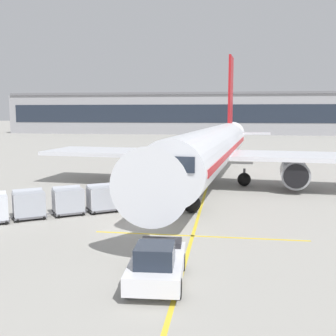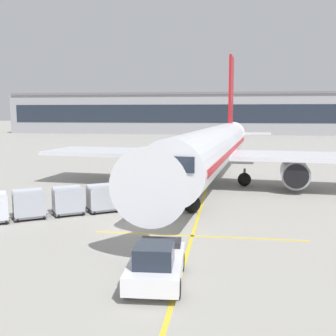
# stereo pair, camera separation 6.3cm
# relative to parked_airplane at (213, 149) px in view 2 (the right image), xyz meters

# --- Properties ---
(ground_plane) EXTENTS (600.00, 600.00, 0.00)m
(ground_plane) POSITION_rel_parked_airplane_xyz_m (-3.80, -14.25, -3.50)
(ground_plane) COLOR #9E9B93
(parked_airplane) EXTENTS (32.83, 42.64, 14.09)m
(parked_airplane) POSITION_rel_parked_airplane_xyz_m (0.00, 0.00, 0.00)
(parked_airplane) COLOR silver
(parked_airplane) RESTS_ON ground
(belt_loader) EXTENTS (4.73, 4.28, 3.36)m
(belt_loader) POSITION_rel_parked_airplane_xyz_m (-4.53, -8.41, -2.59)
(belt_loader) COLOR gold
(belt_loader) RESTS_ON ground
(baggage_cart_lead) EXTENTS (2.71, 2.44, 1.91)m
(baggage_cart_lead) POSITION_rel_parked_airplane_xyz_m (-7.21, -11.05, -2.50)
(baggage_cart_lead) COLOR #515156
(baggage_cart_lead) RESTS_ON ground
(baggage_cart_second) EXTENTS (2.71, 2.44, 1.91)m
(baggage_cart_second) POSITION_rel_parked_airplane_xyz_m (-9.22, -12.23, -2.50)
(baggage_cart_second) COLOR #515156
(baggage_cart_second) RESTS_ON ground
(baggage_cart_third) EXTENTS (2.71, 2.44, 1.91)m
(baggage_cart_third) POSITION_rel_parked_airplane_xyz_m (-11.34, -13.61, -2.50)
(baggage_cart_third) COLOR #515156
(baggage_cart_third) RESTS_ON ground
(pushback_tug) EXTENTS (2.36, 4.52, 1.83)m
(pushback_tug) POSITION_rel_parked_airplane_xyz_m (-1.34, -22.44, -2.68)
(pushback_tug) COLOR silver
(pushback_tug) RESTS_ON ground
(ground_crew_by_loader) EXTENTS (0.54, 0.36, 1.74)m
(ground_crew_by_loader) POSITION_rel_parked_airplane_xyz_m (-3.72, -9.91, -2.50)
(ground_crew_by_loader) COLOR #514C42
(ground_crew_by_loader) RESTS_ON ground
(ground_crew_by_carts) EXTENTS (0.52, 0.39, 1.74)m
(ground_crew_by_carts) POSITION_rel_parked_airplane_xyz_m (-7.79, -10.42, -2.50)
(ground_crew_by_carts) COLOR black
(ground_crew_by_carts) RESTS_ON ground
(ground_crew_marshaller) EXTENTS (0.54, 0.36, 1.74)m
(ground_crew_marshaller) POSITION_rel_parked_airplane_xyz_m (-7.11, -11.01, -2.50)
(ground_crew_marshaller) COLOR #333847
(ground_crew_marshaller) RESTS_ON ground
(safety_cone_engine_keepout) EXTENTS (0.54, 0.54, 0.62)m
(safety_cone_engine_keepout) POSITION_rel_parked_airplane_xyz_m (-6.95, -3.64, -3.20)
(safety_cone_engine_keepout) COLOR black
(safety_cone_engine_keepout) RESTS_ON ground
(safety_cone_wingtip) EXTENTS (0.70, 0.70, 0.78)m
(safety_cone_wingtip) POSITION_rel_parked_airplane_xyz_m (-8.13, -3.42, -3.12)
(safety_cone_wingtip) COLOR black
(safety_cone_wingtip) RESTS_ON ground
(apron_guidance_line_lead_in) EXTENTS (0.20, 110.00, 0.01)m
(apron_guidance_line_lead_in) POSITION_rel_parked_airplane_xyz_m (-0.46, -0.76, -3.50)
(apron_guidance_line_lead_in) COLOR yellow
(apron_guidance_line_lead_in) RESTS_ON ground
(apron_guidance_line_stop_bar) EXTENTS (12.00, 0.20, 0.01)m
(apron_guidance_line_stop_bar) POSITION_rel_parked_airplane_xyz_m (-0.07, -15.85, -3.50)
(apron_guidance_line_stop_bar) COLOR yellow
(apron_guidance_line_stop_bar) RESTS_ON ground
(terminal_building) EXTENTS (149.91, 17.90, 13.11)m
(terminal_building) POSITION_rel_parked_airplane_xyz_m (4.70, 97.75, 3.00)
(terminal_building) COLOR #939399
(terminal_building) RESTS_ON ground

